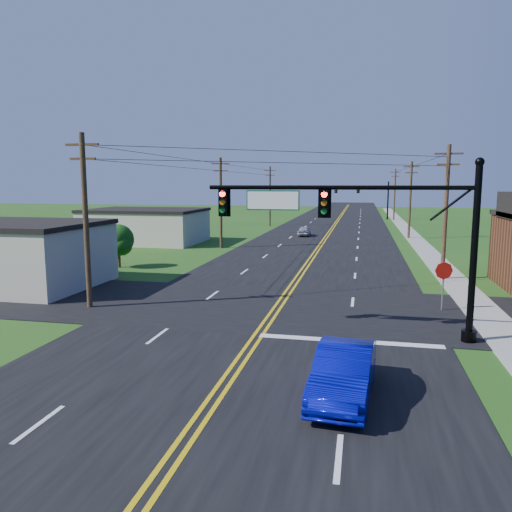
% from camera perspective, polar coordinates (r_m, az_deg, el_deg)
% --- Properties ---
extents(ground, '(260.00, 260.00, 0.00)m').
position_cam_1_polar(ground, '(15.31, -6.01, -16.76)').
color(ground, '#1C4B15').
rests_on(ground, ground).
extents(road_main, '(16.00, 220.00, 0.04)m').
position_cam_1_polar(road_main, '(63.64, 8.05, 2.40)').
color(road_main, black).
rests_on(road_main, ground).
extents(road_cross, '(70.00, 10.00, 0.04)m').
position_cam_1_polar(road_cross, '(26.34, 2.12, -5.88)').
color(road_cross, black).
rests_on(road_cross, ground).
extents(sidewalk, '(2.00, 160.00, 0.08)m').
position_cam_1_polar(sidewalk, '(53.90, 18.48, 1.02)').
color(sidewalk, gray).
rests_on(sidewalk, ground).
extents(signal_mast_main, '(11.30, 0.60, 7.48)m').
position_cam_1_polar(signal_mast_main, '(21.23, 11.92, 3.47)').
color(signal_mast_main, black).
rests_on(signal_mast_main, ground).
extents(signal_mast_far, '(10.98, 0.60, 7.48)m').
position_cam_1_polar(signal_mast_far, '(93.18, 12.17, 6.93)').
color(signal_mast_far, black).
rests_on(signal_mast_far, ground).
extents(cream_bldg_near, '(10.20, 8.20, 4.10)m').
position_cam_1_polar(cream_bldg_near, '(34.85, -25.93, 0.18)').
color(cream_bldg_near, beige).
rests_on(cream_bldg_near, ground).
extents(cream_bldg_far, '(12.20, 9.20, 3.70)m').
position_cam_1_polar(cream_bldg_far, '(56.44, -12.49, 3.42)').
color(cream_bldg_far, beige).
rests_on(cream_bldg_far, ground).
extents(utility_pole_left_a, '(1.80, 0.28, 9.00)m').
position_cam_1_polar(utility_pole_left_a, '(27.06, -18.89, 4.15)').
color(utility_pole_left_a, '#332317').
rests_on(utility_pole_left_a, ground).
extents(utility_pole_left_b, '(1.80, 0.28, 9.00)m').
position_cam_1_polar(utility_pole_left_b, '(50.15, -4.05, 6.28)').
color(utility_pole_left_b, '#332317').
rests_on(utility_pole_left_b, ground).
extents(utility_pole_left_c, '(1.80, 0.28, 9.00)m').
position_cam_1_polar(utility_pole_left_c, '(76.45, 1.60, 6.99)').
color(utility_pole_left_c, '#332317').
rests_on(utility_pole_left_c, ground).
extents(utility_pole_right_a, '(1.80, 0.28, 9.00)m').
position_cam_1_polar(utility_pole_right_a, '(35.62, 20.87, 4.94)').
color(utility_pole_right_a, '#332317').
rests_on(utility_pole_right_a, ground).
extents(utility_pole_right_b, '(1.80, 0.28, 9.00)m').
position_cam_1_polar(utility_pole_right_b, '(61.43, 17.21, 6.30)').
color(utility_pole_right_b, '#332317').
rests_on(utility_pole_right_b, ground).
extents(utility_pole_right_c, '(1.80, 0.28, 9.00)m').
position_cam_1_polar(utility_pole_right_c, '(91.34, 15.56, 6.90)').
color(utility_pole_right_c, '#332317').
rests_on(utility_pole_right_c, ground).
extents(tree_left, '(2.40, 2.40, 3.37)m').
position_cam_1_polar(tree_left, '(39.91, -15.46, 1.80)').
color(tree_left, '#332317').
rests_on(tree_left, ground).
extents(blue_car, '(2.02, 4.86, 1.56)m').
position_cam_1_polar(blue_car, '(15.71, 9.99, -13.07)').
color(blue_car, '#070BA2').
rests_on(blue_car, ground).
extents(distant_car, '(1.55, 3.63, 1.22)m').
position_cam_1_polar(distant_car, '(61.94, 5.53, 2.84)').
color(distant_car, '#BBBABF').
rests_on(distant_car, ground).
extents(stop_sign, '(0.90, 0.24, 2.55)m').
position_cam_1_polar(stop_sign, '(27.01, 20.65, -2.11)').
color(stop_sign, slate).
rests_on(stop_sign, ground).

